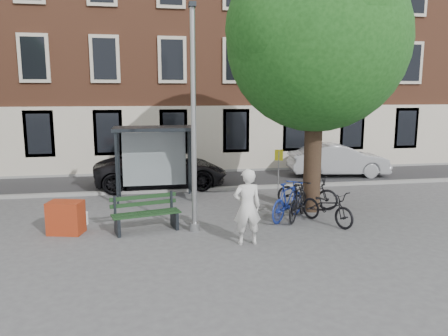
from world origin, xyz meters
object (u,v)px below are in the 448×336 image
red_stand (66,218)px  lamppost (194,132)px  car_dark (161,169)px  bench (146,215)px  painter (247,207)px  bike_b (288,201)px  bike_a (307,192)px  bike_c (327,207)px  bike_d (298,201)px  car_silver (338,160)px  bus_shelter (165,146)px  notice_sign (279,164)px

red_stand → lamppost: bearing=-6.8°
car_dark → bench: bearing=173.0°
painter → bike_b: painter is taller
bike_a → bike_c: size_ratio=1.06×
painter → car_dark: bearing=-75.3°
bench → bike_b: 4.27m
red_stand → car_dark: bearing=63.4°
bike_d → car_silver: bearing=-89.0°
lamppost → bus_shelter: 4.24m
car_dark → notice_sign: 4.91m
notice_sign → car_silver: bearing=56.5°
lamppost → bike_a: 4.92m
bike_b → bike_c: 1.19m
bus_shelter → bike_b: bearing=-44.5°
lamppost → painter: bearing=-46.7°
lamppost → bench: lamppost is taller
bike_c → red_stand: 7.43m
bench → red_stand: (-2.16, 0.12, 0.00)m
lamppost → car_silver: 10.43m
bike_c → car_dark: (-4.62, 5.99, 0.23)m
bench → bike_c: bearing=-16.4°
bus_shelter → bench: bearing=-100.9°
bench → bike_b: bike_b is taller
bike_c → notice_sign: size_ratio=1.09×
bike_a → car_silver: bearing=0.7°
painter → lamppost: bearing=-46.6°
bench → bike_c: 5.27m
bench → car_dark: size_ratio=0.37×
lamppost → bike_b: (2.92, 0.64, -2.19)m
bike_d → car_silver: size_ratio=0.43×
lamppost → notice_sign: 5.17m
notice_sign → bench: bearing=-131.6°
bus_shelter → red_stand: bus_shelter is taller
lamppost → bike_a: lamppost is taller
car_dark → notice_sign: notice_sign is taller
bench → bike_d: bike_d is taller
painter → bike_b: bearing=-131.9°
bike_d → bus_shelter: bearing=-8.0°
bike_d → red_stand: bearing=36.0°
bus_shelter → notice_sign: (4.10, -0.61, -0.66)m
bus_shelter → bike_c: (4.53, -4.09, -1.41)m
lamppost → car_dark: lamppost is taller
bench → red_stand: bench is taller
lamppost → bike_a: bearing=24.6°
painter → bike_b: size_ratio=0.99×
bus_shelter → bike_d: (3.84, -3.49, -1.34)m
car_silver → bike_a: bearing=153.0°
bench → car_silver: 11.07m
car_dark → bus_shelter: bearing=-177.8°
bench → car_silver: (8.78, 6.73, 0.30)m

